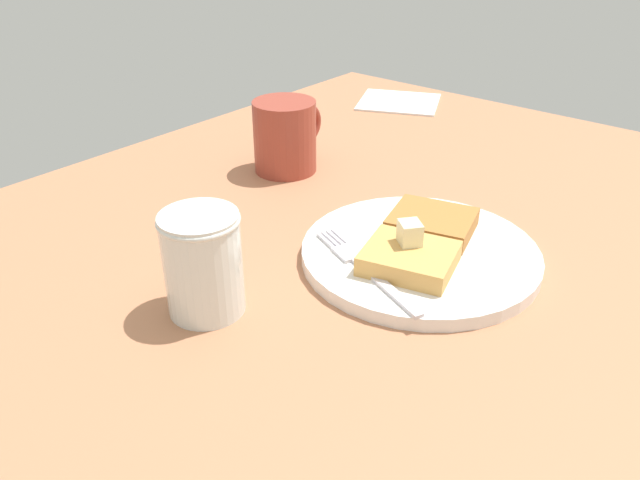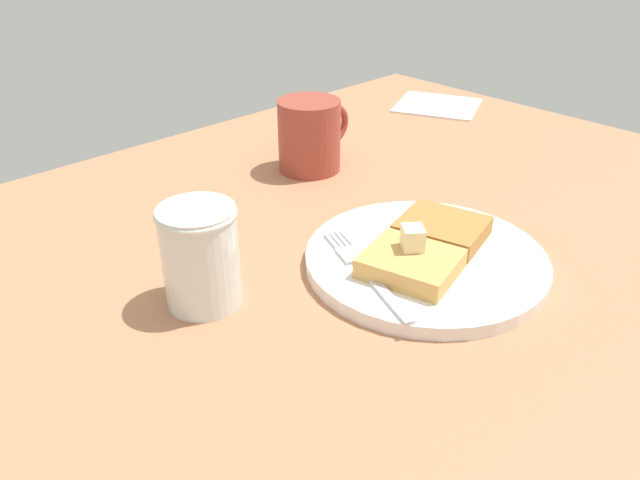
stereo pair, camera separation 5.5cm
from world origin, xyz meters
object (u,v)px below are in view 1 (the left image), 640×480
napkin (399,102)px  coffee_mug (286,136)px  syrup_jar (204,268)px  fork (361,264)px  plate (420,253)px

napkin → coffee_mug: bearing=-172.1°
syrup_jar → napkin: syrup_jar is taller
fork → plate: bearing=-21.2°
plate → syrup_jar: 21.17cm
fork → syrup_jar: syrup_jar is taller
syrup_jar → coffee_mug: size_ratio=0.84×
plate → syrup_jar: bearing=152.2°
fork → coffee_mug: size_ratio=1.43×
napkin → fork: bearing=-150.3°
plate → fork: bearing=158.8°
fork → napkin: 54.56cm
plate → napkin: size_ratio=1.78×
plate → coffee_mug: 26.53cm
fork → syrup_jar: bearing=149.1°
coffee_mug → fork: bearing=-122.9°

